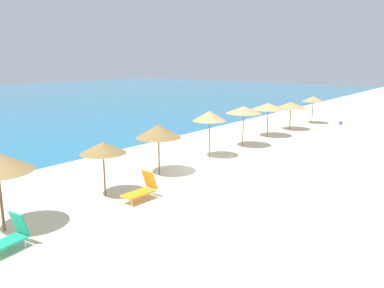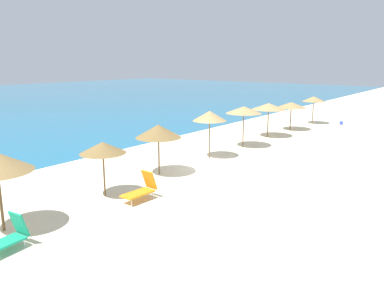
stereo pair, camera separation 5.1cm
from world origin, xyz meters
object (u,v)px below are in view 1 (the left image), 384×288
beach_ball (341,123)px  beach_umbrella_4 (158,131)px  beach_umbrella_7 (268,106)px  lounge_chair_0 (9,237)px  beach_umbrella_5 (210,116)px  beach_umbrella_6 (244,110)px  beach_umbrella_9 (313,99)px  beach_umbrella_8 (291,105)px  lounge_chair_2 (142,189)px  beach_umbrella_3 (103,148)px

beach_ball → beach_umbrella_4: bearing=173.1°
beach_umbrella_7 → beach_ball: (9.48, -2.78, -2.21)m
beach_umbrella_4 → beach_umbrella_7: bearing=0.6°
lounge_chair_0 → beach_ball: 30.91m
beach_umbrella_5 → beach_umbrella_6: beach_umbrella_5 is taller
beach_umbrella_7 → beach_umbrella_9: beach_umbrella_7 is taller
beach_umbrella_6 → beach_umbrella_7: beach_umbrella_6 is taller
beach_umbrella_5 → lounge_chair_0: size_ratio=1.96×
beach_umbrella_7 → beach_ball: bearing=-16.4°
beach_umbrella_7 → beach_umbrella_8: size_ratio=1.06×
beach_umbrella_6 → lounge_chair_2: bearing=-171.1°
beach_umbrella_4 → beach_ball: bearing=-6.9°
beach_umbrella_9 → lounge_chair_0: size_ratio=1.76×
beach_umbrella_7 → beach_umbrella_8: bearing=-2.2°
beach_umbrella_5 → beach_umbrella_7: (8.14, 0.20, -0.19)m
beach_umbrella_7 → lounge_chair_0: bearing=-174.7°
beach_umbrella_8 → lounge_chair_2: beach_umbrella_8 is taller
beach_umbrella_3 → beach_umbrella_8: bearing=1.0°
beach_umbrella_5 → lounge_chair_2: bearing=-165.9°
beach_umbrella_8 → beach_umbrella_4: bearing=179.9°
beach_umbrella_4 → beach_umbrella_7: size_ratio=1.00×
beach_ball → beach_umbrella_9: bearing=114.8°
beach_umbrella_7 → lounge_chair_2: bearing=-172.4°
lounge_chair_0 → lounge_chair_2: bearing=-98.9°
beach_umbrella_6 → beach_ball: beach_umbrella_6 is taller
beach_umbrella_4 → beach_umbrella_5: bearing=-0.9°
beach_umbrella_4 → beach_umbrella_9: bearing=-0.8°
beach_umbrella_5 → lounge_chair_2: beach_umbrella_5 is taller
beach_umbrella_9 → lounge_chair_0: beach_umbrella_9 is taller
lounge_chair_0 → lounge_chair_2: (5.65, -0.14, 0.04)m
beach_umbrella_5 → beach_umbrella_6: 3.84m
beach_umbrella_4 → lounge_chair_0: (-8.86, -1.85, -1.84)m
beach_umbrella_3 → beach_umbrella_8: beach_umbrella_3 is taller
beach_umbrella_6 → beach_umbrella_9: beach_umbrella_6 is taller
beach_ball → beach_umbrella_7: bearing=163.6°
beach_umbrella_8 → beach_umbrella_9: 4.47m
beach_umbrella_6 → beach_umbrella_9: (12.69, -0.12, -0.23)m
beach_umbrella_8 → beach_umbrella_9: bearing=-3.5°
beach_ball → beach_umbrella_5: bearing=171.7°
beach_umbrella_5 → beach_umbrella_6: bearing=-1.6°
beach_umbrella_8 → beach_ball: (5.55, -2.63, -1.98)m
beach_umbrella_8 → lounge_chair_0: (-25.35, -1.82, -1.71)m
beach_umbrella_4 → lounge_chair_2: (-3.21, -1.98, -1.79)m
beach_umbrella_9 → beach_umbrella_8: bearing=176.5°
beach_umbrella_9 → beach_umbrella_7: bearing=177.1°
beach_umbrella_4 → beach_umbrella_6: beach_umbrella_6 is taller
beach_umbrella_3 → beach_ball: size_ratio=6.79×
beach_umbrella_9 → lounge_chair_0: 29.91m
beach_umbrella_6 → beach_umbrella_8: bearing=1.1°
beach_umbrella_7 → beach_umbrella_8: (3.93, -0.15, -0.23)m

